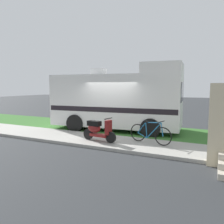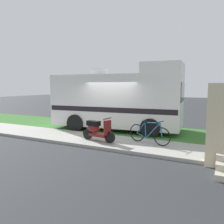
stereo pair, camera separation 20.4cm
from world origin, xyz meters
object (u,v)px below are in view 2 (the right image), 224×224
Objects in this scene: scooter at (97,130)px; bicycle at (149,134)px; motorhome_rv at (119,100)px; pickup_truck_near at (103,104)px.

bicycle is (2.00, 0.52, -0.07)m from scooter.
motorhome_rv is 1.26× the size of pickup_truck_near.
scooter reaches higher than bicycle.
pickup_truck_near is (-3.65, 7.10, 0.37)m from scooter.
motorhome_rv is 4.32× the size of scooter.
motorhome_rv is 5.42m from pickup_truck_near.
bicycle is at bearing -44.52° from motorhome_rv.
scooter is 2.06m from bicycle.
pickup_truck_near is at bearing 130.65° from bicycle.
pickup_truck_near is at bearing 127.68° from motorhome_rv.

